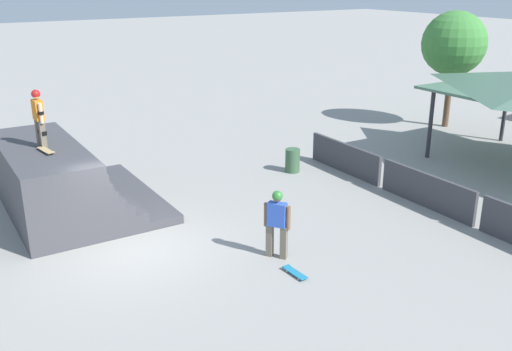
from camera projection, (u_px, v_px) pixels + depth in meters
ground_plane at (136, 249)px, 14.77m from camera, size 160.00×160.00×0.00m
quarter_pipe_ramp at (59, 183)px, 16.79m from camera, size 5.42×4.17×2.10m
skater_on_deck at (38, 114)px, 15.85m from camera, size 0.70×0.25×1.64m
skateboard_on_deck at (46, 150)px, 15.64m from camera, size 0.86×0.33×0.09m
bystander_walking at (277, 219)px, 14.01m from camera, size 0.62×0.50×1.78m
skateboard_on_ground at (294, 272)px, 13.50m from camera, size 0.77×0.24×0.09m
barrier_fence at (426, 190)px, 17.31m from camera, size 11.24×0.12×1.05m
tree_beside_pavilion at (454, 44)px, 25.48m from camera, size 2.87×2.87×5.25m
trash_bin at (293, 160)px, 20.43m from camera, size 0.52×0.52×0.85m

